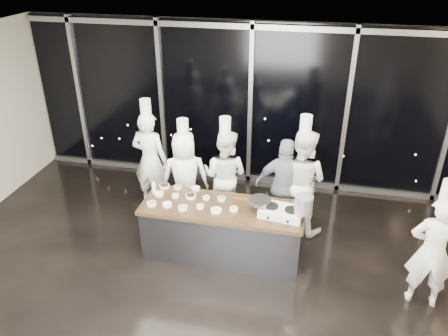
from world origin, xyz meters
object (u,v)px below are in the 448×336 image
object	(u,v)px
chef_right	(301,180)
chef_side	(432,251)
guest	(285,187)
stock_pot	(304,204)
frying_pan	(259,201)
chef_left	(185,176)
chef_far_left	(150,159)
chef_center	(225,175)
demo_counter	(222,231)
stove	(281,212)

from	to	relation	value
chef_right	chef_side	world-z (taller)	chef_right
chef_right	guest	bearing A→B (deg)	52.82
stock_pot	frying_pan	bearing A→B (deg)	169.21
chef_left	stock_pot	bearing A→B (deg)	137.19
guest	chef_side	bearing A→B (deg)	153.39
guest	stock_pot	bearing A→B (deg)	114.03
chef_far_left	chef_side	size ratio (longest dim) A/B	1.09
chef_left	chef_center	distance (m)	0.69
chef_side	chef_center	bearing A→B (deg)	-20.57
demo_counter	chef_far_left	distance (m)	2.05
chef_right	chef_left	bearing A→B (deg)	27.16
chef_far_left	guest	distance (m)	2.48
stock_pot	chef_side	distance (m)	1.76
chef_far_left	chef_center	world-z (taller)	chef_far_left
frying_pan	chef_left	bearing A→B (deg)	156.39
stove	chef_right	xyz separation A→B (m)	(0.22, 1.08, -0.04)
chef_far_left	demo_counter	bearing A→B (deg)	150.14
guest	chef_far_left	bearing A→B (deg)	-1.43
guest	chef_left	bearing A→B (deg)	5.84
stock_pot	guest	size ratio (longest dim) A/B	0.15
stove	demo_counter	bearing A→B (deg)	-175.58
chef_center	chef_right	world-z (taller)	chef_right
stove	frying_pan	xyz separation A→B (m)	(-0.33, 0.06, 0.10)
frying_pan	chef_right	size ratio (longest dim) A/B	0.29
guest	chef_side	world-z (taller)	chef_side
frying_pan	chef_left	world-z (taller)	chef_left
frying_pan	stock_pot	world-z (taller)	stock_pot
demo_counter	chef_right	distance (m)	1.58
demo_counter	frying_pan	distance (m)	0.83
chef_right	chef_side	xyz separation A→B (m)	(1.80, -1.42, -0.07)
chef_left	guest	size ratio (longest dim) A/B	1.12
chef_left	chef_center	world-z (taller)	chef_center
frying_pan	stock_pot	distance (m)	0.66
frying_pan	chef_center	world-z (taller)	chef_center
chef_left	chef_right	bearing A→B (deg)	167.20
chef_far_left	guest	xyz separation A→B (m)	(2.46, -0.30, -0.09)
chef_far_left	chef_center	distance (m)	1.42
demo_counter	chef_center	distance (m)	1.15
stock_pot	chef_far_left	xyz separation A→B (m)	(-2.80, 1.29, -0.23)
chef_right	frying_pan	bearing A→B (deg)	84.24
stock_pot	guest	bearing A→B (deg)	108.47
stock_pot	chef_far_left	bearing A→B (deg)	155.14
chef_left	chef_center	bearing A→B (deg)	179.11
demo_counter	guest	bearing A→B (deg)	45.60
chef_right	demo_counter	bearing A→B (deg)	65.56
stove	guest	world-z (taller)	guest
demo_counter	chef_right	xyz separation A→B (m)	(1.11, 1.02, 0.47)
demo_counter	stove	bearing A→B (deg)	-3.47
demo_counter	frying_pan	size ratio (longest dim) A/B	4.10
chef_right	chef_side	bearing A→B (deg)	164.46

